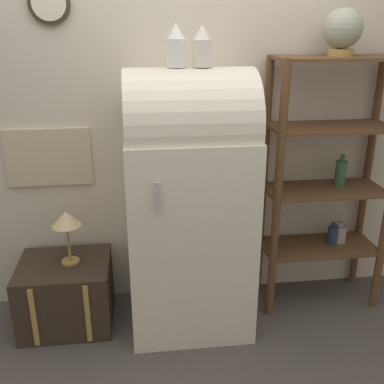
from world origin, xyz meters
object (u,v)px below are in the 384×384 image
(refrigerator, at_px, (189,200))
(globe, at_px, (343,30))
(vase_left, at_px, (176,47))
(desk_lamp, at_px, (66,222))
(vase_center, at_px, (202,47))
(suitcase_trunk, at_px, (67,293))

(refrigerator, relative_size, globe, 6.04)
(refrigerator, bearing_deg, globe, 8.43)
(refrigerator, height_order, globe, globe)
(vase_left, height_order, desk_lamp, vase_left)
(vase_center, distance_m, desk_lamp, 1.28)
(globe, distance_m, vase_center, 0.85)
(vase_left, height_order, vase_center, vase_left)
(vase_left, distance_m, vase_center, 0.14)
(refrigerator, distance_m, desk_lamp, 0.75)
(globe, xyz_separation_m, vase_center, (-0.83, -0.14, -0.08))
(globe, bearing_deg, vase_left, -172.02)
(suitcase_trunk, distance_m, globe, 2.29)
(suitcase_trunk, relative_size, vase_center, 2.61)
(vase_left, bearing_deg, refrigerator, 1.99)
(vase_left, relative_size, desk_lamp, 0.65)
(globe, relative_size, vase_center, 1.24)
(refrigerator, height_order, desk_lamp, refrigerator)
(vase_left, distance_m, desk_lamp, 1.20)
(vase_center, bearing_deg, globe, 9.85)
(vase_left, bearing_deg, vase_center, -3.57)
(desk_lamp, bearing_deg, globe, 2.75)
(desk_lamp, bearing_deg, refrigerator, -4.28)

